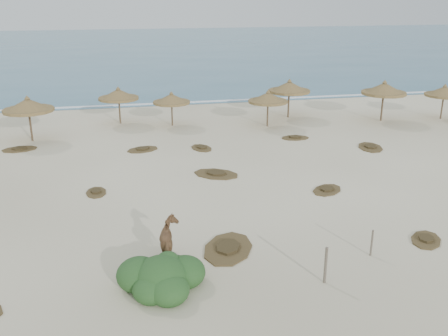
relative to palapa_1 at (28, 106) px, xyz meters
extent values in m
plane|color=#F8EDCC|center=(8.52, -15.93, -2.38)|extent=(160.00, 160.00, 0.00)
cube|color=#295F7B|center=(8.52, 59.07, -2.37)|extent=(200.00, 100.00, 0.01)
cube|color=white|center=(8.52, 10.07, -2.37)|extent=(70.00, 0.60, 0.01)
cylinder|color=brown|center=(0.00, 0.00, -1.23)|extent=(0.13, 0.13, 2.29)
cylinder|color=olive|center=(0.00, 0.00, -0.28)|extent=(3.63, 3.63, 0.20)
cone|color=olive|center=(0.00, 0.00, 0.08)|extent=(3.51, 3.51, 0.82)
cone|color=olive|center=(0.00, 0.00, 0.57)|extent=(0.39, 0.39, 0.24)
cylinder|color=brown|center=(5.82, 3.57, -1.33)|extent=(0.12, 0.12, 2.10)
cylinder|color=olive|center=(5.82, 3.57, -0.46)|extent=(3.91, 3.91, 0.18)
cone|color=olive|center=(5.82, 3.57, -0.13)|extent=(3.78, 3.78, 0.75)
cone|color=olive|center=(5.82, 3.57, 0.32)|extent=(0.36, 0.36, 0.22)
cylinder|color=brown|center=(9.60, 2.14, -1.42)|extent=(0.11, 0.11, 1.91)
cylinder|color=olive|center=(9.60, 2.14, -0.63)|extent=(3.27, 3.27, 0.16)
cone|color=olive|center=(9.60, 2.14, -0.33)|extent=(3.16, 3.16, 0.68)
cone|color=olive|center=(9.60, 2.14, 0.08)|extent=(0.33, 0.33, 0.20)
cylinder|color=brown|center=(16.47, 0.49, -1.36)|extent=(0.12, 0.12, 2.03)
cylinder|color=olive|center=(16.47, 0.49, -0.52)|extent=(3.25, 3.25, 0.17)
cone|color=olive|center=(16.47, 0.49, -0.20)|extent=(3.14, 3.14, 0.72)
cone|color=olive|center=(16.47, 0.49, 0.23)|extent=(0.35, 0.35, 0.21)
cylinder|color=brown|center=(18.89, 2.85, -1.24)|extent=(0.13, 0.13, 2.28)
cylinder|color=olive|center=(18.89, 2.85, -0.29)|extent=(3.59, 3.59, 0.20)
cone|color=olive|center=(18.89, 2.85, 0.07)|extent=(3.47, 3.47, 0.81)
cone|color=olive|center=(18.89, 2.85, 0.56)|extent=(0.39, 0.39, 0.24)
cylinder|color=brown|center=(25.54, 0.27, -1.20)|extent=(0.13, 0.13, 2.35)
cylinder|color=olive|center=(25.54, 0.27, -0.22)|extent=(4.45, 4.45, 0.20)
cone|color=olive|center=(25.54, 0.27, 0.15)|extent=(4.31, 4.31, 0.84)
cone|color=olive|center=(25.54, 0.27, 0.65)|extent=(0.40, 0.40, 0.25)
cylinder|color=brown|center=(30.46, -0.11, -1.35)|extent=(0.12, 0.12, 2.04)
cylinder|color=olive|center=(30.46, -0.11, -0.51)|extent=(3.87, 3.87, 0.18)
cone|color=olive|center=(30.46, -0.11, -0.19)|extent=(3.74, 3.74, 0.73)
cone|color=olive|center=(30.46, -0.11, 0.25)|extent=(0.35, 0.35, 0.21)
imported|color=olive|center=(7.35, -17.56, -1.63)|extent=(0.84, 1.78, 1.49)
cylinder|color=#706554|center=(12.29, -20.25, -1.71)|extent=(0.11, 0.11, 1.34)
cylinder|color=#706554|center=(14.72, -18.87, -1.85)|extent=(0.08, 0.08, 1.05)
ellipsoid|color=#315725|center=(6.83, -19.53, -1.88)|extent=(1.79, 1.79, 1.34)
ellipsoid|color=#315725|center=(7.63, -19.26, -1.97)|extent=(1.43, 1.43, 1.07)
ellipsoid|color=#315725|center=(6.11, -19.17, -1.93)|extent=(1.52, 1.52, 1.14)
ellipsoid|color=#315725|center=(7.00, -20.16, -2.02)|extent=(1.34, 1.34, 1.01)
ellipsoid|color=#315725|center=(6.47, -19.98, -2.04)|extent=(1.25, 1.25, 0.94)
ellipsoid|color=#315725|center=(7.36, -18.73, -2.06)|extent=(1.07, 1.07, 0.80)
ellipsoid|color=#315725|center=(7.09, -19.08, -1.57)|extent=(0.80, 0.80, 0.60)
ellipsoid|color=#315725|center=(6.56, -19.44, -1.53)|extent=(0.71, 0.71, 0.54)
camera|label=1|loc=(5.88, -33.96, 6.96)|focal=40.00mm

